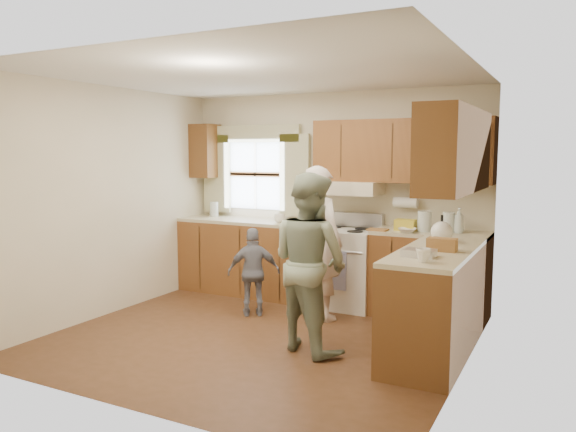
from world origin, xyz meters
The scene contains 6 objects.
room centered at (0.00, 0.00, 1.25)m, with size 3.80×3.80×3.80m.
kitchen_fixtures centered at (0.62, 1.08, 0.84)m, with size 3.80×2.25×2.15m.
stove centered at (0.30, 1.44, 0.47)m, with size 0.76×0.67×1.07m.
woman_left centered at (0.24, 0.85, 0.82)m, with size 0.60×0.39×1.65m, color beige.
woman_right centered at (0.56, -0.07, 0.81)m, with size 0.78×0.61×1.61m, color #1F3626.
child centered at (-0.43, 0.61, 0.49)m, with size 0.57×0.24×0.97m, color slate.
Camera 1 is at (2.66, -4.56, 1.79)m, focal length 35.00 mm.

